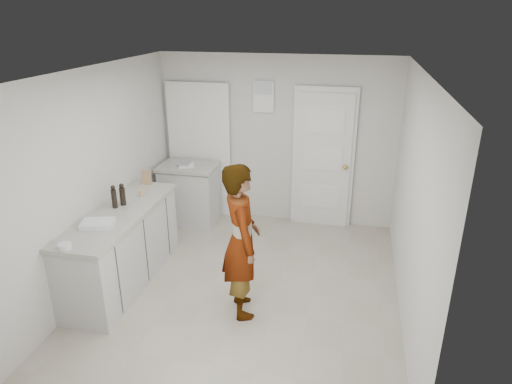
% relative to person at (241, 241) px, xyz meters
% --- Properties ---
extents(ground, '(4.00, 4.00, 0.00)m').
position_rel_person_xyz_m(ground, '(-0.06, 0.44, -0.84)').
color(ground, '#A59D8A').
rests_on(ground, ground).
extents(room_shell, '(4.00, 4.00, 4.00)m').
position_rel_person_xyz_m(room_shell, '(-0.24, 2.39, 0.18)').
color(room_shell, silver).
rests_on(room_shell, ground).
extents(main_counter, '(0.64, 1.96, 0.93)m').
position_rel_person_xyz_m(main_counter, '(-1.51, 0.24, -0.41)').
color(main_counter, silver).
rests_on(main_counter, ground).
extents(side_counter, '(0.84, 0.61, 0.93)m').
position_rel_person_xyz_m(side_counter, '(-1.31, 1.99, -0.41)').
color(side_counter, silver).
rests_on(side_counter, ground).
extents(person, '(0.62, 0.73, 1.68)m').
position_rel_person_xyz_m(person, '(0.00, 0.00, 0.00)').
color(person, silver).
rests_on(person, ground).
extents(cake_mix_box, '(0.12, 0.06, 0.19)m').
position_rel_person_xyz_m(cake_mix_box, '(-1.57, 1.14, 0.18)').
color(cake_mix_box, olive).
rests_on(cake_mix_box, main_counter).
extents(spice_jar, '(0.05, 0.05, 0.08)m').
position_rel_person_xyz_m(spice_jar, '(-1.45, 0.73, 0.12)').
color(spice_jar, tan).
rests_on(spice_jar, main_counter).
extents(oil_cruet_a, '(0.07, 0.07, 0.27)m').
position_rel_person_xyz_m(oil_cruet_a, '(-1.54, 0.43, 0.21)').
color(oil_cruet_a, black).
rests_on(oil_cruet_a, main_counter).
extents(oil_cruet_b, '(0.06, 0.06, 0.28)m').
position_rel_person_xyz_m(oil_cruet_b, '(-1.59, 0.34, 0.22)').
color(oil_cruet_b, black).
rests_on(oil_cruet_b, main_counter).
extents(baking_dish, '(0.38, 0.31, 0.06)m').
position_rel_person_xyz_m(baking_dish, '(-1.53, -0.15, 0.11)').
color(baking_dish, silver).
rests_on(baking_dish, main_counter).
extents(egg_bowl, '(0.13, 0.13, 0.05)m').
position_rel_person_xyz_m(egg_bowl, '(-1.58, -0.66, 0.11)').
color(egg_bowl, silver).
rests_on(egg_bowl, main_counter).
extents(papers, '(0.31, 0.34, 0.01)m').
position_rel_person_xyz_m(papers, '(-1.33, 1.99, 0.09)').
color(papers, white).
rests_on(papers, side_counter).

